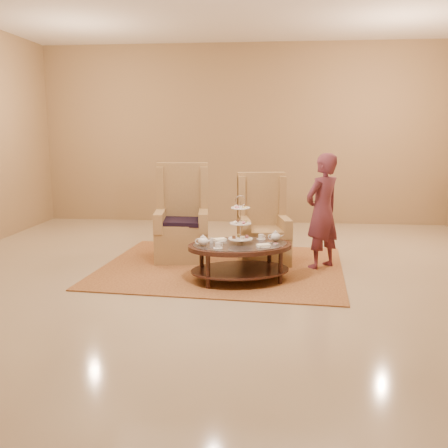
# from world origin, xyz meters

# --- Properties ---
(ground) EXTENTS (8.00, 8.00, 0.00)m
(ground) POSITION_xyz_m (0.00, 0.00, 0.00)
(ground) COLOR tan
(ground) RESTS_ON ground
(ceiling) EXTENTS (8.00, 8.00, 0.02)m
(ceiling) POSITION_xyz_m (0.00, 0.00, 0.00)
(ceiling) COLOR silver
(ceiling) RESTS_ON ground
(wall_back) EXTENTS (8.00, 0.04, 3.50)m
(wall_back) POSITION_xyz_m (0.00, 4.00, 1.75)
(wall_back) COLOR #9B7C54
(wall_back) RESTS_ON ground
(rug) EXTENTS (3.39, 2.90, 0.02)m
(rug) POSITION_xyz_m (-0.06, 0.50, 0.01)
(rug) COLOR #AF793E
(rug) RESTS_ON ground
(tea_table) EXTENTS (1.48, 1.22, 1.07)m
(tea_table) POSITION_xyz_m (0.23, -0.12, 0.39)
(tea_table) COLOR black
(tea_table) RESTS_ON ground
(armchair_left) EXTENTS (0.83, 0.85, 1.37)m
(armchair_left) POSITION_xyz_m (-0.68, 0.95, 0.46)
(armchair_left) COLOR #A47F4D
(armchair_left) RESTS_ON ground
(armchair_right) EXTENTS (0.79, 0.80, 1.25)m
(armchair_right) POSITION_xyz_m (0.48, 0.88, 0.42)
(armchair_right) COLOR #A47F4D
(armchair_right) RESTS_ON ground
(person) EXTENTS (0.66, 0.65, 1.54)m
(person) POSITION_xyz_m (1.27, 0.60, 0.77)
(person) COLOR #602935
(person) RESTS_ON ground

